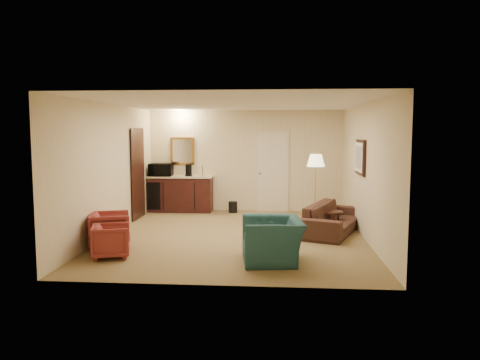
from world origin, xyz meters
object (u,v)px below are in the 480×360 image
object	(u,v)px
sofa	(333,213)
waste_bin	(233,207)
rose_chair_far	(111,239)
coffee_table	(325,221)
microwave	(161,168)
coffee_maker	(189,170)
teal_armchair	(273,233)
floor_lamp	(315,187)
wetbar_cabinet	(181,194)
rose_chair_near	(110,228)

from	to	relation	value
sofa	waste_bin	bearing A→B (deg)	66.80
rose_chair_far	waste_bin	world-z (taller)	rose_chair_far
rose_chair_far	sofa	bearing A→B (deg)	-77.18
coffee_table	microwave	distance (m)	4.56
waste_bin	coffee_maker	world-z (taller)	coffee_maker
teal_armchair	floor_lamp	bearing A→B (deg)	158.28
rose_chair_far	coffee_table	distance (m)	4.35
sofa	floor_lamp	bearing A→B (deg)	32.06
wetbar_cabinet	coffee_maker	distance (m)	0.65
sofa	rose_chair_far	size ratio (longest dim) A/B	3.42
waste_bin	coffee_maker	bearing A→B (deg)	177.49
rose_chair_near	floor_lamp	bearing A→B (deg)	-72.53
sofa	wetbar_cabinet	bearing A→B (deg)	78.94
floor_lamp	microwave	world-z (taller)	floor_lamp
floor_lamp	waste_bin	size ratio (longest dim) A/B	5.52
sofa	teal_armchair	bearing A→B (deg)	172.57
microwave	coffee_table	bearing A→B (deg)	-29.66
rose_chair_near	coffee_maker	size ratio (longest dim) A/B	2.27
sofa	rose_chair_far	distance (m)	4.42
wetbar_cabinet	rose_chair_far	distance (m)	4.46
wetbar_cabinet	coffee_table	bearing A→B (deg)	-32.13
sofa	coffee_table	xyz separation A→B (m)	(-0.15, 0.11, -0.19)
sofa	rose_chair_near	distance (m)	4.38
sofa	rose_chair_near	size ratio (longest dim) A/B	2.93
rose_chair_near	rose_chair_far	distance (m)	0.68
teal_armchair	floor_lamp	xyz separation A→B (m)	(0.95, 3.51, 0.31)
coffee_table	rose_chair_near	bearing A→B (deg)	-157.37
sofa	coffee_table	distance (m)	0.26
wetbar_cabinet	teal_armchair	bearing A→B (deg)	-61.85
rose_chair_near	coffee_table	distance (m)	4.28
teal_armchair	rose_chair_near	xyz separation A→B (m)	(-2.90, 0.66, -0.11)
sofa	waste_bin	size ratio (longest dim) A/B	7.32
wetbar_cabinet	rose_chair_far	size ratio (longest dim) A/B	2.73
sofa	waste_bin	xyz separation A→B (m)	(-2.25, 2.21, -0.26)
rose_chair_near	teal_armchair	bearing A→B (deg)	-121.93
rose_chair_far	coffee_maker	xyz separation A→B (m)	(0.46, 4.43, 0.77)
sofa	coffee_maker	size ratio (longest dim) A/B	6.65
wetbar_cabinet	waste_bin	size ratio (longest dim) A/B	5.84
sofa	teal_armchair	distance (m)	2.51
floor_lamp	sofa	bearing A→B (deg)	-79.21
rose_chair_far	microwave	distance (m)	4.46
sofa	rose_chair_far	world-z (taller)	sofa
rose_chair_near	coffee_maker	xyz separation A→B (m)	(0.71, 3.79, 0.72)
sofa	microwave	world-z (taller)	microwave
microwave	floor_lamp	bearing A→B (deg)	-14.82
sofa	floor_lamp	distance (m)	1.39
wetbar_cabinet	floor_lamp	bearing A→B (deg)	-16.11
sofa	teal_armchair	xyz separation A→B (m)	(-1.20, -2.20, 0.06)
waste_bin	floor_lamp	bearing A→B (deg)	-24.16
rose_chair_near	floor_lamp	size ratio (longest dim) A/B	0.45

